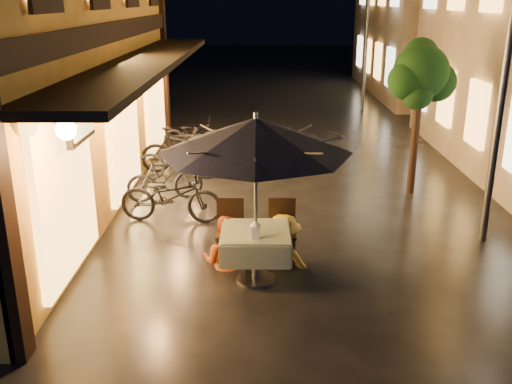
{
  "coord_description": "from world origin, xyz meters",
  "views": [
    {
      "loc": [
        -0.78,
        -6.89,
        3.88
      ],
      "look_at": [
        -0.83,
        1.12,
        1.15
      ],
      "focal_mm": 40.0,
      "sensor_mm": 36.0,
      "label": 1
    }
  ],
  "objects_px": {
    "person_orange": "(225,217)",
    "person_yellow": "(284,217)",
    "bicycle_0": "(171,196)",
    "table_lantern": "(256,228)",
    "patio_umbrella": "(256,136)",
    "streetlamp_near": "(507,65)",
    "cafe_table": "(256,243)"
  },
  "relations": [
    {
      "from": "cafe_table",
      "to": "patio_umbrella",
      "type": "xyz_separation_m",
      "value": [
        0.0,
        -0.0,
        1.56
      ]
    },
    {
      "from": "streetlamp_near",
      "to": "table_lantern",
      "type": "relative_size",
      "value": 16.92
    },
    {
      "from": "person_orange",
      "to": "patio_umbrella",
      "type": "bearing_deg",
      "value": 146.5
    },
    {
      "from": "person_yellow",
      "to": "bicycle_0",
      "type": "distance_m",
      "value": 2.63
    },
    {
      "from": "person_orange",
      "to": "person_yellow",
      "type": "bearing_deg",
      "value": -162.15
    },
    {
      "from": "table_lantern",
      "to": "person_yellow",
      "type": "bearing_deg",
      "value": 63.26
    },
    {
      "from": "patio_umbrella",
      "to": "table_lantern",
      "type": "xyz_separation_m",
      "value": [
        0.0,
        -0.25,
        -1.23
      ]
    },
    {
      "from": "patio_umbrella",
      "to": "person_orange",
      "type": "xyz_separation_m",
      "value": [
        -0.47,
        0.54,
        -1.38
      ]
    },
    {
      "from": "streetlamp_near",
      "to": "person_yellow",
      "type": "xyz_separation_m",
      "value": [
        -3.41,
        -0.9,
        -2.15
      ]
    },
    {
      "from": "patio_umbrella",
      "to": "bicycle_0",
      "type": "relative_size",
      "value": 1.41
    },
    {
      "from": "patio_umbrella",
      "to": "person_yellow",
      "type": "bearing_deg",
      "value": 54.02
    },
    {
      "from": "person_orange",
      "to": "person_yellow",
      "type": "height_order",
      "value": "person_orange"
    },
    {
      "from": "streetlamp_near",
      "to": "cafe_table",
      "type": "relative_size",
      "value": 4.27
    },
    {
      "from": "cafe_table",
      "to": "person_orange",
      "type": "relative_size",
      "value": 0.64
    },
    {
      "from": "person_yellow",
      "to": "person_orange",
      "type": "bearing_deg",
      "value": 21.25
    },
    {
      "from": "cafe_table",
      "to": "streetlamp_near",
      "type": "bearing_deg",
      "value": 21.11
    },
    {
      "from": "cafe_table",
      "to": "bicycle_0",
      "type": "height_order",
      "value": "bicycle_0"
    },
    {
      "from": "cafe_table",
      "to": "table_lantern",
      "type": "height_order",
      "value": "table_lantern"
    },
    {
      "from": "patio_umbrella",
      "to": "cafe_table",
      "type": "bearing_deg",
      "value": 90.0
    },
    {
      "from": "patio_umbrella",
      "to": "person_yellow",
      "type": "relative_size",
      "value": 1.71
    },
    {
      "from": "cafe_table",
      "to": "person_yellow",
      "type": "bearing_deg",
      "value": 54.02
    },
    {
      "from": "cafe_table",
      "to": "bicycle_0",
      "type": "bearing_deg",
      "value": 124.05
    },
    {
      "from": "bicycle_0",
      "to": "cafe_table",
      "type": "bearing_deg",
      "value": -140.49
    },
    {
      "from": "streetlamp_near",
      "to": "table_lantern",
      "type": "height_order",
      "value": "streetlamp_near"
    },
    {
      "from": "streetlamp_near",
      "to": "person_yellow",
      "type": "distance_m",
      "value": 4.13
    },
    {
      "from": "patio_umbrella",
      "to": "person_yellow",
      "type": "xyz_separation_m",
      "value": [
        0.42,
        0.57,
        -1.38
      ]
    },
    {
      "from": "cafe_table",
      "to": "person_yellow",
      "type": "xyz_separation_m",
      "value": [
        0.42,
        0.57,
        0.18
      ]
    },
    {
      "from": "table_lantern",
      "to": "person_orange",
      "type": "distance_m",
      "value": 0.93
    },
    {
      "from": "person_orange",
      "to": "table_lantern",
      "type": "bearing_deg",
      "value": 136.14
    },
    {
      "from": "bicycle_0",
      "to": "person_orange",
      "type": "bearing_deg",
      "value": -142.84
    },
    {
      "from": "person_orange",
      "to": "bicycle_0",
      "type": "bearing_deg",
      "value": -42.64
    },
    {
      "from": "person_orange",
      "to": "bicycle_0",
      "type": "distance_m",
      "value": 2.09
    }
  ]
}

